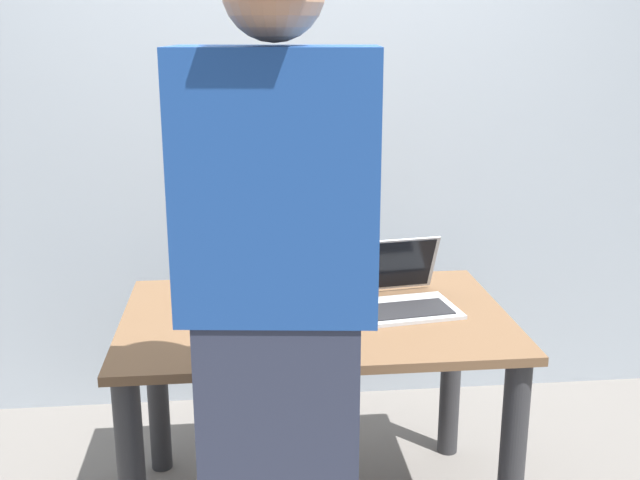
{
  "coord_description": "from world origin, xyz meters",
  "views": [
    {
      "loc": [
        -0.22,
        -2.29,
        1.64
      ],
      "look_at": [
        0.01,
        0.0,
        0.99
      ],
      "focal_mm": 42.65,
      "sensor_mm": 36.0,
      "label": 1
    }
  ],
  "objects_px": {
    "laptop": "(400,292)",
    "person_figure": "(279,332)",
    "beer_bottle_brown": "(226,266)",
    "beer_bottle_amber": "(221,272)",
    "beer_bottle_dark": "(248,264)"
  },
  "relations": [
    {
      "from": "beer_bottle_amber",
      "to": "laptop",
      "type": "bearing_deg",
      "value": -8.47
    },
    {
      "from": "laptop",
      "to": "person_figure",
      "type": "relative_size",
      "value": 0.2
    },
    {
      "from": "beer_bottle_amber",
      "to": "beer_bottle_dark",
      "type": "bearing_deg",
      "value": 18.35
    },
    {
      "from": "person_figure",
      "to": "beer_bottle_brown",
      "type": "bearing_deg",
      "value": 99.29
    },
    {
      "from": "beer_bottle_brown",
      "to": "person_figure",
      "type": "height_order",
      "value": "person_figure"
    },
    {
      "from": "beer_bottle_dark",
      "to": "beer_bottle_amber",
      "type": "relative_size",
      "value": 1.09
    },
    {
      "from": "person_figure",
      "to": "beer_bottle_dark",
      "type": "bearing_deg",
      "value": 94.49
    },
    {
      "from": "beer_bottle_brown",
      "to": "beer_bottle_dark",
      "type": "distance_m",
      "value": 0.1
    },
    {
      "from": "laptop",
      "to": "person_figure",
      "type": "bearing_deg",
      "value": -122.34
    },
    {
      "from": "laptop",
      "to": "person_figure",
      "type": "height_order",
      "value": "person_figure"
    },
    {
      "from": "beer_bottle_dark",
      "to": "person_figure",
      "type": "xyz_separation_m",
      "value": [
        0.06,
        -0.81,
        0.08
      ]
    },
    {
      "from": "beer_bottle_amber",
      "to": "person_figure",
      "type": "distance_m",
      "value": 0.8
    },
    {
      "from": "beer_bottle_brown",
      "to": "person_figure",
      "type": "xyz_separation_m",
      "value": [
        0.14,
        -0.86,
        0.11
      ]
    },
    {
      "from": "laptop",
      "to": "beer_bottle_dark",
      "type": "distance_m",
      "value": 0.52
    },
    {
      "from": "laptop",
      "to": "beer_bottle_brown",
      "type": "distance_m",
      "value": 0.61
    }
  ]
}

